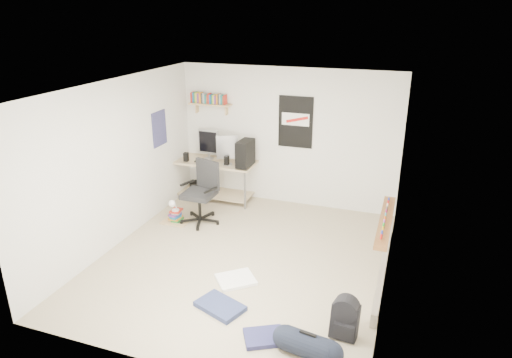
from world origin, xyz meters
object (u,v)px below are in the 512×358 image
(desk, at_px, (211,179))
(office_chair, at_px, (199,195))
(book_stack, at_px, (175,214))
(backpack, at_px, (345,321))
(duffel_bag, at_px, (307,345))

(desk, bearing_deg, office_chair, -61.29)
(office_chair, bearing_deg, book_stack, -143.20)
(desk, distance_m, backpack, 4.40)
(duffel_bag, relative_size, book_stack, 1.35)
(office_chair, height_order, book_stack, office_chair)
(office_chair, xyz_separation_m, duffel_bag, (2.48, -2.53, -0.35))
(office_chair, bearing_deg, duffel_bag, -27.91)
(office_chair, relative_size, backpack, 2.70)
(office_chair, xyz_separation_m, backpack, (2.79, -2.09, -0.29))
(backpack, bearing_deg, office_chair, 148.41)
(backpack, bearing_deg, desk, 139.32)
(backpack, height_order, duffel_bag, duffel_bag)
(office_chair, height_order, duffel_bag, office_chair)
(backpack, xyz_separation_m, duffel_bag, (-0.32, -0.44, -0.06))
(desk, relative_size, office_chair, 1.63)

